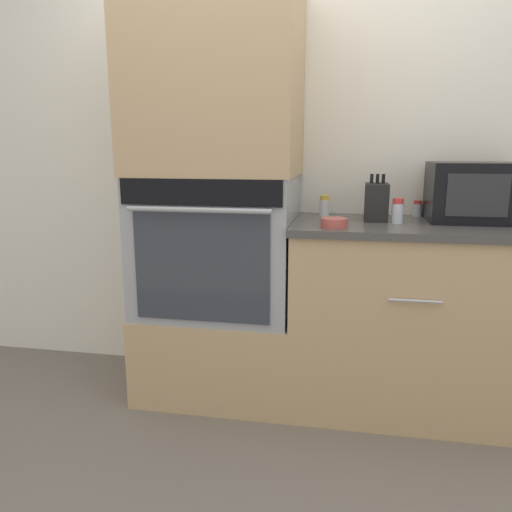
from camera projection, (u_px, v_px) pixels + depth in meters
The scene contains 12 objects.
ground_plane at pixel (286, 425), 2.34m from camera, with size 12.00×12.00×0.00m, color #6B6056.
wall_back at pixel (304, 153), 2.68m from camera, with size 8.00×0.05×2.50m.
oven_cabinet_base at pixel (220, 349), 2.66m from camera, with size 0.79×0.60×0.45m.
wall_oven at pixel (218, 244), 2.53m from camera, with size 0.77×0.64×0.69m.
oven_cabinet_upper at pixel (215, 81), 2.37m from camera, with size 0.79×0.60×0.88m.
counter_unit at pixel (405, 317), 2.44m from camera, with size 1.10×0.63×0.93m.
microwave at pixel (475, 192), 2.35m from camera, with size 0.42×0.33×0.28m.
knife_block at pixel (376, 202), 2.40m from camera, with size 0.11×0.16×0.22m.
bowl at pixel (334, 223), 2.21m from camera, with size 0.12×0.12×0.04m.
condiment_jar_near at pixel (324, 206), 2.56m from camera, with size 0.05×0.05×0.11m.
condiment_jar_mid at pixel (398, 211), 2.31m from camera, with size 0.05×0.05×0.12m.
condiment_jar_far at pixel (417, 208), 2.56m from camera, with size 0.04×0.04×0.08m.
Camera 1 is at (0.25, -2.11, 1.27)m, focal length 35.00 mm.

